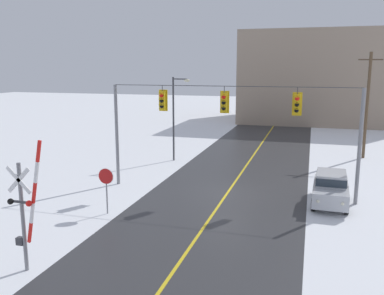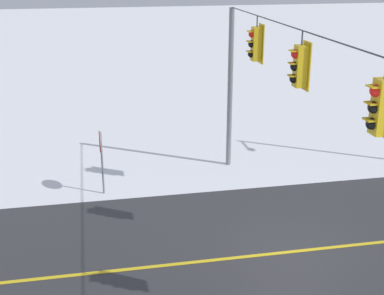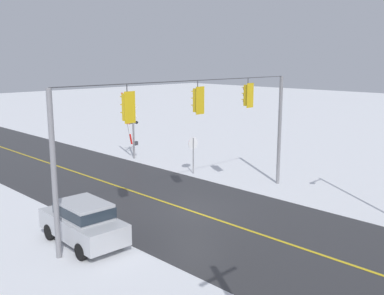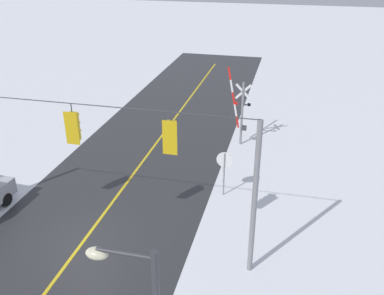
% 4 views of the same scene
% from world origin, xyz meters
% --- Properties ---
extents(ground_plane, '(160.00, 160.00, 0.00)m').
position_xyz_m(ground_plane, '(0.00, 0.00, 0.00)').
color(ground_plane, white).
extents(road_asphalt, '(9.00, 80.00, 0.01)m').
position_xyz_m(road_asphalt, '(0.00, 6.00, 0.00)').
color(road_asphalt, '#303033').
rests_on(road_asphalt, ground).
extents(lane_centre_line, '(0.14, 72.00, 0.01)m').
position_xyz_m(lane_centre_line, '(0.00, 6.00, 0.01)').
color(lane_centre_line, gold).
rests_on(lane_centre_line, ground).
extents(signal_span, '(14.20, 0.47, 6.22)m').
position_xyz_m(signal_span, '(-0.09, -0.01, 4.25)').
color(signal_span, gray).
rests_on(signal_span, ground).
extents(stop_sign, '(0.80, 0.09, 2.35)m').
position_xyz_m(stop_sign, '(-5.11, -5.10, 1.71)').
color(stop_sign, gray).
rests_on(stop_sign, ground).
extents(railroad_crossing, '(1.47, 0.31, 4.84)m').
position_xyz_m(railroad_crossing, '(-5.06, -11.23, 2.30)').
color(railroad_crossing, gray).
rests_on(railroad_crossing, ground).
extents(parked_car_silver, '(1.94, 4.25, 1.74)m').
position_xyz_m(parked_car_silver, '(5.67, -0.43, 0.95)').
color(parked_car_silver, '#B7BABF').
rests_on(parked_car_silver, ground).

